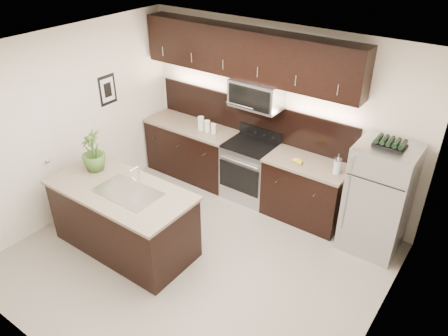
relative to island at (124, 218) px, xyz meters
The scene contains 12 objects.
ground 1.10m from the island, 18.91° to the left, with size 4.50×4.50×0.00m, color gray.
room_walls 1.51m from the island, 18.96° to the left, with size 4.52×4.02×2.71m.
counter_run 2.07m from the island, 76.43° to the left, with size 3.51×0.65×0.94m.
upper_fixtures 2.78m from the island, 76.66° to the left, with size 3.49×0.40×1.66m.
island is the anchor object (origin of this frame).
sink_faucet 0.51m from the island, ahead, with size 0.84×0.50×0.28m.
refrigerator 3.34m from the island, 35.97° to the left, with size 0.74×0.67×1.54m, color #B2B2B7.
wine_rack 3.50m from the island, 35.97° to the left, with size 0.38×0.23×0.09m.
plant 0.98m from the island, 167.00° to the left, with size 0.32×0.32×0.57m, color #395A24.
canisters 2.05m from the island, 93.92° to the left, with size 0.33×0.11×0.22m.
french_press 2.92m from the island, 43.26° to the left, with size 0.10×0.10×0.29m.
bananas 2.49m from the island, 52.35° to the left, with size 0.17×0.13×0.05m, color gold.
Camera 1 is at (2.84, -3.31, 3.99)m, focal length 35.00 mm.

